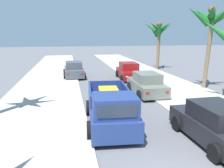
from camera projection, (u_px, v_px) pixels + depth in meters
sidewalk_left at (45, 93)px, 16.17m from camera, size 5.08×60.00×0.12m
sidewalk_right at (169, 87)px, 17.92m from camera, size 5.08×60.00×0.12m
curb_left at (61, 92)px, 16.38m from camera, size 0.16×60.00×0.10m
curb_right at (156, 88)px, 17.71m from camera, size 0.16×60.00×0.10m
pickup_truck at (111, 109)px, 10.38m from camera, size 2.48×5.33×1.80m
car_left_near at (74, 70)px, 22.45m from camera, size 2.10×4.29×1.54m
car_right_near at (147, 84)px, 15.90m from camera, size 2.07×4.28×1.54m
car_left_mid at (129, 71)px, 21.51m from camera, size 2.18×4.32×1.54m
car_left_far at (216, 125)px, 8.75m from camera, size 2.09×4.29×1.54m
palm_tree_left_mid at (212, 19)px, 16.38m from camera, size 4.06×2.93×6.21m
palm_tree_right_mid at (158, 30)px, 26.74m from camera, size 3.45×4.12×5.65m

